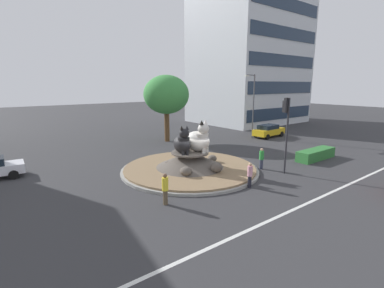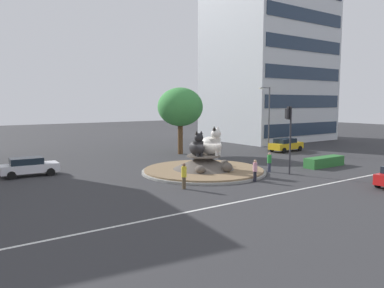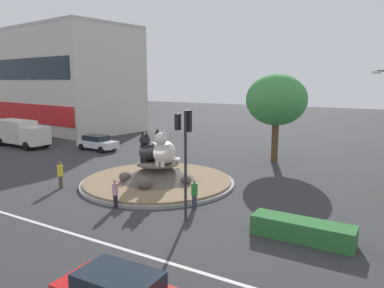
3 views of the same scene
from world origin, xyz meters
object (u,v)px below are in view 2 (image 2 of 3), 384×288
Objects in this scene: cat_statue_black at (197,146)px; pedestrian_pink_shirt at (255,170)px; pedestrian_yellow_shirt at (184,175)px; hatchback_near_shophouse at (29,166)px; cat_statue_white at (212,144)px; traffic_light_mast at (289,125)px; office_tower at (269,50)px; broadleaf_tree_behind_island at (180,107)px; streetlight_arm at (268,115)px; pedestrian_green_shirt at (269,162)px; sedan_on_far_lane at (286,145)px.

pedestrian_pink_shirt is (1.56, -5.24, -1.37)m from cat_statue_black.
pedestrian_yellow_shirt reaches higher than hatchback_near_shophouse.
cat_statue_white is 1.45× the size of pedestrian_yellow_shirt.
cat_statue_white is at bearing 95.00° from cat_statue_black.
pedestrian_pink_shirt is at bearing 99.58° from traffic_light_mast.
cat_statue_black is 0.39× the size of traffic_light_mast.
office_tower is at bearing 103.96° from pedestrian_yellow_shirt.
broadleaf_tree_behind_island is (4.01, 10.92, 2.97)m from cat_statue_white.
office_tower is 39.51m from pedestrian_yellow_shirt.
streetlight_arm reaches higher than pedestrian_green_shirt.
pedestrian_pink_shirt is at bearing -10.10° from cat_statue_white.
traffic_light_mast reaches higher than pedestrian_yellow_shirt.
office_tower is at bearing 94.24° from pedestrian_green_shirt.
broadleaf_tree_behind_island reaches higher than pedestrian_pink_shirt.
office_tower reaches higher than streetlight_arm.
streetlight_arm is (8.99, 10.91, 0.38)m from traffic_light_mast.
cat_statue_white is 5.22m from pedestrian_pink_shirt.
broadleaf_tree_behind_island is at bearing 124.38° from pedestrian_pink_shirt.
cat_statue_black is 16.17m from streetlight_arm.
office_tower is at bearing 112.57° from cat_statue_white.
hatchback_near_shophouse is (-17.59, 11.50, -3.26)m from traffic_light_mast.
cat_statue_white is 1.57× the size of pedestrian_pink_shirt.
pedestrian_pink_shirt is 4.37m from pedestrian_green_shirt.
traffic_light_mast is at bearing -25.09° from pedestrian_green_shirt.
office_tower is 18.67m from streetlight_arm.
streetlight_arm is at bearing 97.44° from pedestrian_yellow_shirt.
pedestrian_yellow_shirt is at bearing 89.79° from traffic_light_mast.
traffic_light_mast is 0.73× the size of streetlight_arm.
sedan_on_far_lane is 1.06× the size of hatchback_near_shophouse.
cat_statue_white reaches higher than sedan_on_far_lane.
broadleaf_tree_behind_island is (-20.96, -6.63, -8.67)m from office_tower.
traffic_light_mast is at bearing 65.61° from cat_statue_black.
streetlight_arm is at bearing 88.57° from pedestrian_pink_shirt.
traffic_light_mast reaches higher than pedestrian_pink_shirt.
cat_statue_white is 16.55m from sedan_on_far_lane.
cat_statue_black reaches higher than pedestrian_yellow_shirt.
broadleaf_tree_behind_island is at bearing 150.75° from sedan_on_far_lane.
pedestrian_green_shirt is at bearing -90.01° from broadleaf_tree_behind_island.
pedestrian_pink_shirt is at bearing -149.62° from sedan_on_far_lane.
pedestrian_green_shirt is 19.78m from hatchback_near_shophouse.
cat_statue_white is at bearing -165.33° from pedestrian_green_shirt.
pedestrian_yellow_shirt is at bearing -123.23° from pedestrian_green_shirt.
streetlight_arm is 1.62× the size of sedan_on_far_lane.
office_tower is 16.80× the size of pedestrian_green_shirt.
pedestrian_pink_shirt is (-24.76, -22.55, -13.13)m from office_tower.
streetlight_arm is 17.83m from pedestrian_pink_shirt.
pedestrian_yellow_shirt is at bearing -145.25° from office_tower.
pedestrian_green_shirt is 0.38× the size of hatchback_near_shophouse.
pedestrian_pink_shirt is at bearing 27.33° from streetlight_arm.
traffic_light_mast is 0.20× the size of office_tower.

